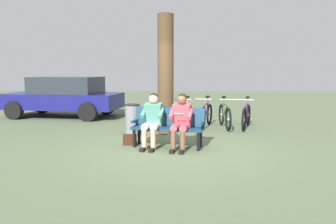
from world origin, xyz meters
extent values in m
plane|color=#566647|center=(0.00, 0.00, 0.00)|extent=(40.00, 40.00, 0.00)
cube|color=navy|center=(0.09, -0.08, 0.42)|extent=(1.65, 0.74, 0.05)
cube|color=navy|center=(0.06, -0.27, 0.66)|extent=(1.60, 0.44, 0.42)
cube|color=navy|center=(-0.65, 0.07, 0.56)|extent=(0.14, 0.40, 0.05)
cube|color=navy|center=(0.84, -0.23, 0.56)|extent=(0.14, 0.40, 0.05)
cylinder|color=black|center=(-0.58, 0.23, 0.20)|extent=(0.07, 0.07, 0.40)
cylinder|color=black|center=(0.83, -0.05, 0.20)|extent=(0.07, 0.07, 0.40)
cylinder|color=black|center=(-0.65, -0.11, 0.20)|extent=(0.07, 0.07, 0.40)
cylinder|color=black|center=(0.77, -0.38, 0.20)|extent=(0.07, 0.07, 0.40)
cube|color=#D84C59|center=(-0.23, -0.04, 0.71)|extent=(0.43, 0.37, 0.55)
sphere|color=brown|center=(-0.23, -0.02, 1.06)|extent=(0.21, 0.21, 0.21)
sphere|color=black|center=(-0.23, -0.05, 1.10)|extent=(0.20, 0.20, 0.20)
cylinder|color=#D84C59|center=(-0.29, 0.18, 0.49)|extent=(0.22, 0.42, 0.15)
cylinder|color=brown|center=(-0.25, 0.38, 0.23)|extent=(0.11, 0.11, 0.45)
cube|color=black|center=(-0.23, 0.47, 0.04)|extent=(0.13, 0.23, 0.07)
cylinder|color=#D84C59|center=(-0.40, 0.12, 0.77)|extent=(0.15, 0.32, 0.23)
cylinder|color=#D84C59|center=(-0.09, 0.14, 0.49)|extent=(0.22, 0.42, 0.15)
cylinder|color=brown|center=(-0.05, 0.34, 0.23)|extent=(0.11, 0.11, 0.45)
cube|color=black|center=(-0.03, 0.44, 0.04)|extent=(0.13, 0.23, 0.07)
cylinder|color=#D84C59|center=(-0.01, 0.04, 0.77)|extent=(0.15, 0.32, 0.23)
cube|color=silver|center=(-0.17, 0.26, 0.77)|extent=(0.22, 0.16, 0.09)
cube|color=#4C8C7A|center=(0.40, -0.16, 0.71)|extent=(0.43, 0.37, 0.55)
sphere|color=#D8A884|center=(0.40, -0.14, 1.06)|extent=(0.21, 0.21, 0.21)
sphere|color=black|center=(0.40, -0.17, 1.10)|extent=(0.20, 0.20, 0.20)
cylinder|color=white|center=(0.34, 0.06, 0.49)|extent=(0.22, 0.42, 0.15)
cylinder|color=#D8A884|center=(0.38, 0.25, 0.23)|extent=(0.11, 0.11, 0.45)
cube|color=black|center=(0.40, 0.35, 0.04)|extent=(0.13, 0.23, 0.07)
cylinder|color=#4C8C7A|center=(0.23, 0.00, 0.77)|extent=(0.15, 0.32, 0.23)
cylinder|color=white|center=(0.54, 0.02, 0.49)|extent=(0.22, 0.42, 0.15)
cylinder|color=#D8A884|center=(0.57, 0.21, 0.23)|extent=(0.11, 0.11, 0.45)
cube|color=black|center=(0.59, 0.31, 0.04)|extent=(0.13, 0.23, 0.07)
cylinder|color=#4C8C7A|center=(0.62, -0.08, 0.77)|extent=(0.15, 0.32, 0.23)
cube|color=#3F1E14|center=(0.96, -0.25, 0.12)|extent=(0.31, 0.15, 0.24)
cylinder|color=#4C3823|center=(0.22, -1.68, 1.58)|extent=(0.43, 0.43, 3.16)
cylinder|color=slate|center=(1.08, -1.39, 0.40)|extent=(0.38, 0.38, 0.79)
cylinder|color=black|center=(1.08, -1.39, 0.81)|extent=(0.40, 0.40, 0.03)
torus|color=black|center=(-1.95, -2.07, 0.33)|extent=(0.26, 0.65, 0.66)
cylinder|color=silver|center=(-1.95, -2.07, 0.33)|extent=(0.07, 0.07, 0.06)
torus|color=black|center=(-2.26, -3.04, 0.33)|extent=(0.26, 0.65, 0.66)
cylinder|color=silver|center=(-2.26, -3.04, 0.33)|extent=(0.07, 0.07, 0.06)
cylinder|color=#8C268C|center=(-2.11, -2.55, 0.71)|extent=(0.23, 0.61, 0.04)
cylinder|color=#8C268C|center=(-2.08, -2.47, 0.51)|extent=(0.22, 0.58, 0.43)
cylinder|color=#8C268C|center=(-2.16, -2.73, 0.63)|extent=(0.04, 0.04, 0.55)
cube|color=black|center=(-2.16, -2.73, 0.91)|extent=(0.15, 0.24, 0.05)
cylinder|color=#B2B2B7|center=(-1.98, -2.16, 0.88)|extent=(0.47, 0.18, 0.03)
torus|color=black|center=(-1.52, -2.09, 0.33)|extent=(0.11, 0.66, 0.66)
cylinder|color=silver|center=(-1.52, -2.09, 0.33)|extent=(0.05, 0.06, 0.06)
torus|color=black|center=(-1.44, -3.11, 0.33)|extent=(0.11, 0.66, 0.66)
cylinder|color=silver|center=(-1.44, -3.11, 0.33)|extent=(0.05, 0.06, 0.06)
cylinder|color=#337238|center=(-1.48, -2.60, 0.71)|extent=(0.09, 0.63, 0.04)
cylinder|color=#337238|center=(-1.49, -2.52, 0.51)|extent=(0.08, 0.60, 0.43)
cylinder|color=#337238|center=(-1.47, -2.79, 0.63)|extent=(0.04, 0.04, 0.55)
cube|color=black|center=(-1.47, -2.79, 0.91)|extent=(0.11, 0.23, 0.05)
cylinder|color=#B2B2B7|center=(-1.51, -2.20, 0.88)|extent=(0.48, 0.07, 0.03)
torus|color=black|center=(-0.80, -2.20, 0.33)|extent=(0.24, 0.65, 0.66)
cylinder|color=silver|center=(-0.80, -2.20, 0.33)|extent=(0.06, 0.07, 0.06)
torus|color=black|center=(-1.08, -3.18, 0.33)|extent=(0.24, 0.65, 0.66)
cylinder|color=silver|center=(-1.08, -3.18, 0.33)|extent=(0.06, 0.07, 0.06)
cylinder|color=#8C268C|center=(-0.94, -2.69, 0.71)|extent=(0.21, 0.62, 0.04)
cylinder|color=#8C268C|center=(-0.92, -2.61, 0.51)|extent=(0.20, 0.58, 0.43)
cylinder|color=#8C268C|center=(-0.99, -2.87, 0.63)|extent=(0.04, 0.04, 0.55)
cube|color=black|center=(-0.99, -2.87, 0.91)|extent=(0.15, 0.24, 0.05)
cylinder|color=#B2B2B7|center=(-0.83, -2.30, 0.88)|extent=(0.47, 0.16, 0.03)
torus|color=black|center=(-0.23, -2.10, 0.33)|extent=(0.20, 0.66, 0.66)
cylinder|color=silver|center=(-0.23, -2.10, 0.33)|extent=(0.06, 0.07, 0.06)
torus|color=black|center=(-0.44, -3.10, 0.33)|extent=(0.20, 0.66, 0.66)
cylinder|color=silver|center=(-0.44, -3.10, 0.33)|extent=(0.06, 0.07, 0.06)
cylinder|color=orange|center=(-0.33, -2.60, 0.71)|extent=(0.17, 0.63, 0.04)
cylinder|color=orange|center=(-0.32, -2.52, 0.51)|extent=(0.16, 0.59, 0.43)
cylinder|color=orange|center=(-0.37, -2.78, 0.63)|extent=(0.04, 0.04, 0.55)
cube|color=black|center=(-0.37, -2.78, 0.91)|extent=(0.13, 0.23, 0.05)
cylinder|color=#B2B2B7|center=(-0.25, -2.20, 0.88)|extent=(0.48, 0.13, 0.03)
cube|color=navy|center=(4.20, -4.71, 0.59)|extent=(4.38, 2.28, 0.55)
cube|color=#262D33|center=(4.00, -4.68, 1.17)|extent=(2.49, 1.91, 0.60)
cylinder|color=black|center=(5.66, -3.97, 0.32)|extent=(0.66, 0.29, 0.64)
cylinder|color=black|center=(5.45, -5.76, 0.32)|extent=(0.66, 0.29, 0.64)
cylinder|color=black|center=(2.95, -3.65, 0.32)|extent=(0.66, 0.29, 0.64)
cylinder|color=black|center=(2.74, -5.44, 0.32)|extent=(0.66, 0.29, 0.64)
camera|label=1|loc=(-0.27, 6.98, 1.69)|focal=34.68mm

